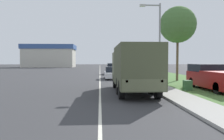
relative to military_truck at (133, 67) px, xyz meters
The scene contains 12 objects.
ground_plane 27.14m from the military_truck, 94.62° to the left, with size 180.00×180.00×0.00m, color #38383A.
lane_centre_stripe 27.14m from the military_truck, 94.62° to the left, with size 0.12×120.00×0.00m.
sidewalk_right 27.15m from the military_truck, 85.09° to the left, with size 1.80×120.00×0.12m.
grass_strip_right 27.87m from the military_truck, 76.02° to the left, with size 7.00×120.00×0.02m.
military_truck is the anchor object (origin of this frame).
car_nearest_ahead 11.32m from the military_truck, 93.75° to the left, with size 1.74×4.38×1.41m.
car_second_ahead 20.13m from the military_truck, 90.45° to the left, with size 1.91×4.84×1.71m.
pickup_truck 6.20m from the military_truck, ahead, with size 2.08×5.58×1.82m.
lamp_post 4.50m from the military_truck, 52.33° to the left, with size 1.69×0.24×6.51m.
tree_mid_right 11.02m from the military_truck, 54.54° to the left, with size 3.77×3.77×7.72m.
utility_box 4.34m from the military_truck, 13.12° to the left, with size 0.55×0.45×0.70m.
building_distant 62.27m from the military_truck, 107.60° to the left, with size 16.70×9.71×7.34m.
Camera 1 is at (0.00, -1.13, 2.10)m, focal length 35.00 mm.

